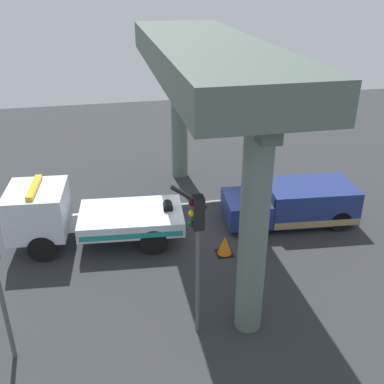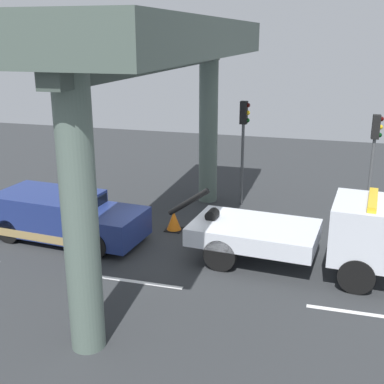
% 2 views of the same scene
% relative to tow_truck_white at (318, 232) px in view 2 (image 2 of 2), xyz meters
% --- Properties ---
extents(ground_plane, '(60.00, 40.00, 0.10)m').
position_rel_tow_truck_white_xyz_m(ground_plane, '(-4.82, 0.06, -1.25)').
color(ground_plane, '#2D3033').
extents(lane_stripe_mid, '(2.60, 0.16, 0.01)m').
position_rel_tow_truck_white_xyz_m(lane_stripe_mid, '(-4.82, -2.25, -1.20)').
color(lane_stripe_mid, silver).
rests_on(lane_stripe_mid, ground).
extents(lane_stripe_east, '(2.60, 0.16, 0.01)m').
position_rel_tow_truck_white_xyz_m(lane_stripe_east, '(1.18, -2.25, -1.20)').
color(lane_stripe_east, silver).
rests_on(lane_stripe_east, ground).
extents(tow_truck_white, '(7.33, 2.86, 2.46)m').
position_rel_tow_truck_white_xyz_m(tow_truck_white, '(0.00, 0.00, 0.00)').
color(tow_truck_white, silver).
rests_on(tow_truck_white, ground).
extents(towed_van_green, '(5.35, 2.58, 1.58)m').
position_rel_tow_truck_white_xyz_m(towed_van_green, '(-8.54, 0.07, -0.42)').
color(towed_van_green, navy).
rests_on(towed_van_green, ground).
extents(overpass_structure, '(3.60, 12.92, 7.22)m').
position_rel_tow_truck_white_xyz_m(overpass_structure, '(-4.79, 0.06, 5.02)').
color(overpass_structure, '#596B60').
rests_on(overpass_structure, ground).
extents(traffic_light_near, '(0.39, 0.32, 4.27)m').
position_rel_tow_truck_white_xyz_m(traffic_light_near, '(-3.30, 5.44, 1.92)').
color(traffic_light_near, '#515456').
rests_on(traffic_light_near, ground).
extents(traffic_light_far, '(0.39, 0.32, 3.95)m').
position_rel_tow_truck_white_xyz_m(traffic_light_far, '(1.70, 5.44, 1.69)').
color(traffic_light_far, '#515456').
rests_on(traffic_light_far, ground).
extents(traffic_cone_orange, '(0.60, 0.60, 0.72)m').
position_rel_tow_truck_white_xyz_m(traffic_cone_orange, '(-5.11, 1.85, -0.86)').
color(traffic_cone_orange, orange).
rests_on(traffic_cone_orange, ground).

